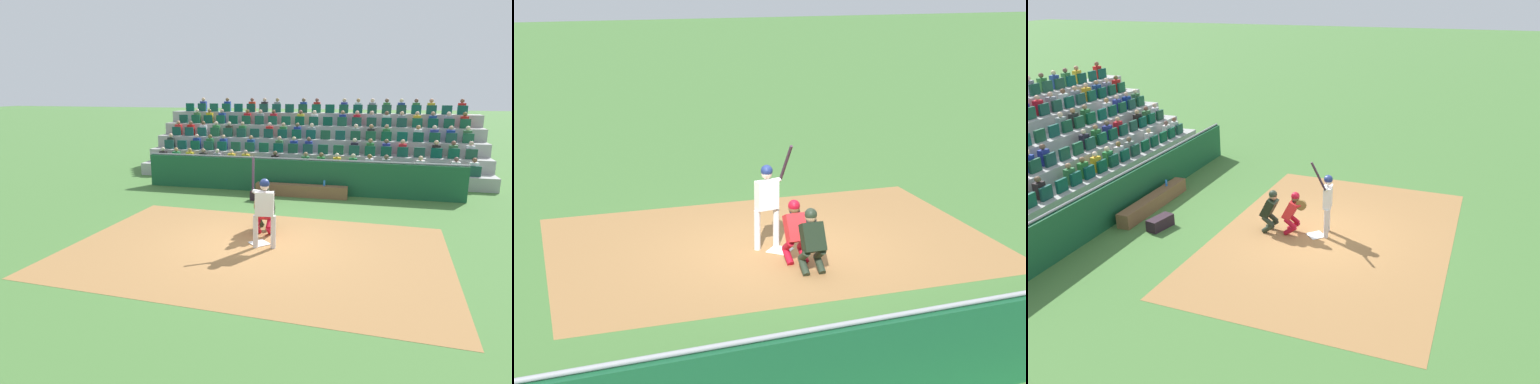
# 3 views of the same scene
# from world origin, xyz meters

# --- Properties ---
(ground_plane) EXTENTS (160.00, 160.00, 0.00)m
(ground_plane) POSITION_xyz_m (0.00, 0.00, 0.00)
(ground_plane) COLOR #437134
(infield_dirt_patch) EXTENTS (9.45, 6.68, 0.01)m
(infield_dirt_patch) POSITION_xyz_m (0.00, 0.50, 0.00)
(infield_dirt_patch) COLOR #9A6D3E
(infield_dirt_patch) RESTS_ON ground_plane
(home_plate_marker) EXTENTS (0.62, 0.62, 0.02)m
(home_plate_marker) POSITION_xyz_m (0.00, 0.00, 0.02)
(home_plate_marker) COLOR white
(home_plate_marker) RESTS_ON infield_dirt_patch
(batter_at_plate) EXTENTS (0.71, 0.55, 2.23)m
(batter_at_plate) POSITION_xyz_m (-0.18, 0.25, 1.11)
(batter_at_plate) COLOR silver
(batter_at_plate) RESTS_ON ground_plane
(catcher_crouching) EXTENTS (0.46, 0.71, 1.28)m
(catcher_crouching) POSITION_xyz_m (0.06, -0.67, 0.71)
(catcher_crouching) COLOR #AE0F22
(catcher_crouching) RESTS_ON ground_plane
(home_plate_umpire) EXTENTS (0.47, 0.49, 1.28)m
(home_plate_umpire) POSITION_xyz_m (0.13, -1.32, 0.70)
(home_plate_umpire) COLOR #232D20
(home_plate_umpire) RESTS_ON ground_plane
(dugout_wall) EXTENTS (12.08, 0.24, 1.34)m
(dugout_wall) POSITION_xyz_m (0.00, -5.94, 0.64)
(dugout_wall) COLOR #16512F
(dugout_wall) RESTS_ON ground_plane
(dugout_bench) EXTENTS (3.39, 0.40, 0.44)m
(dugout_bench) POSITION_xyz_m (-0.26, -5.39, 0.22)
(dugout_bench) COLOR brown
(dugout_bench) RESTS_ON ground_plane
(water_bottle_on_bench) EXTENTS (0.07, 0.07, 0.21)m
(water_bottle_on_bench) POSITION_xyz_m (-1.10, -5.42, 0.54)
(water_bottle_on_bench) COLOR blue
(water_bottle_on_bench) RESTS_ON dugout_bench
(equipment_duffel_bag) EXTENTS (0.86, 0.52, 0.34)m
(equipment_duffel_bag) POSITION_xyz_m (0.99, -4.41, 0.17)
(equipment_duffel_bag) COLOR black
(equipment_duffel_bag) RESTS_ON ground_plane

